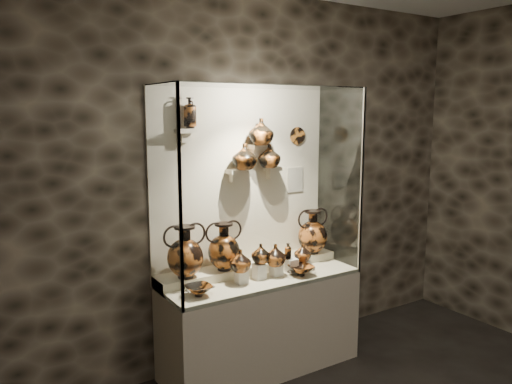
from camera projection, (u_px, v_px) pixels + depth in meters
wall_back at (241, 181)px, 4.34m from camera, size 5.00×0.02×3.20m
plinth at (261, 324)px, 4.26m from camera, size 1.70×0.60×0.80m
front_tier at (261, 278)px, 4.20m from camera, size 1.68×0.58×0.03m
rear_tier at (250, 268)px, 4.34m from camera, size 1.70×0.25×0.10m
back_panel at (241, 181)px, 4.33m from camera, size 1.70×0.03×1.60m
glass_front at (282, 191)px, 3.82m from camera, size 1.70×0.01×1.60m
glass_left at (163, 195)px, 3.62m from camera, size 0.01×0.60×1.60m
glass_right at (339, 178)px, 4.52m from camera, size 0.01×0.60×1.60m
glass_top at (261, 86)px, 3.94m from camera, size 1.70×0.60×0.01m
frame_post_left at (180, 201)px, 3.39m from camera, size 0.02×0.02×1.60m
frame_post_right at (362, 182)px, 4.27m from camera, size 0.02×0.02×1.60m
pedestal_a at (241, 277)px, 4.03m from camera, size 0.09×0.09×0.10m
pedestal_b at (259, 271)px, 4.12m from camera, size 0.09×0.09×0.13m
pedestal_c at (276, 270)px, 4.21m from camera, size 0.09×0.09×0.09m
pedestal_d at (291, 265)px, 4.29m from camera, size 0.09×0.09×0.12m
pedestal_e at (304, 265)px, 4.37m from camera, size 0.09×0.09×0.08m
bracket_ul at (186, 131)px, 3.91m from camera, size 0.14×0.12×0.04m
bracket_ca at (236, 171)px, 4.20m from camera, size 0.14×0.12×0.04m
bracket_cb at (256, 147)px, 4.27m from camera, size 0.10×0.12×0.04m
bracket_cc at (273, 169)px, 4.40m from camera, size 0.14×0.12×0.04m
amphora_left at (185, 252)px, 3.92m from camera, size 0.34×0.34×0.42m
amphora_mid at (224, 246)px, 4.11m from camera, size 0.35×0.35×0.40m
amphora_right at (312, 232)px, 4.60m from camera, size 0.42×0.42×0.41m
jug_a at (240, 261)px, 3.98m from camera, size 0.22×0.22×0.18m
jug_b at (261, 253)px, 4.11m from camera, size 0.21×0.21×0.16m
jug_c at (275, 255)px, 4.17m from camera, size 0.21×0.21×0.19m
jug_e at (302, 252)px, 4.33m from camera, size 0.15×0.15×0.16m
lekythos_small at (288, 250)px, 4.25m from camera, size 0.07×0.07×0.16m
kylix_left at (198, 289)px, 3.74m from camera, size 0.31×0.29×0.10m
kylix_right at (301, 269)px, 4.20m from camera, size 0.27×0.23×0.11m
lekythos_tall at (190, 111)px, 3.90m from camera, size 0.13×0.13×0.27m
ovoid_vase_a at (244, 157)px, 4.16m from camera, size 0.22×0.22×0.22m
ovoid_vase_b at (261, 132)px, 4.21m from camera, size 0.24×0.24×0.23m
ovoid_vase_c at (269, 156)px, 4.31m from camera, size 0.25×0.25×0.20m
wall_plate at (297, 136)px, 4.56m from camera, size 0.16×0.02×0.16m
info_placard at (295, 180)px, 4.62m from camera, size 0.17×0.01×0.23m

